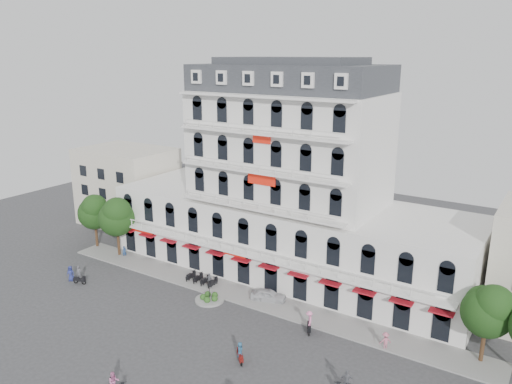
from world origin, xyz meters
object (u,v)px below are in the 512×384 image
(parked_car, at_px, (268,295))
(rider_center, at_px, (309,321))
(rider_northeast, at_px, (347,383))
(rider_southwest, at_px, (114,384))
(rider_west, at_px, (79,276))
(rider_east, at_px, (240,353))

(parked_car, xyz_separation_m, rider_center, (6.67, -3.36, 0.55))
(parked_car, distance_m, rider_northeast, 16.66)
(parked_car, height_order, rider_southwest, rider_southwest)
(parked_car, height_order, rider_west, rider_west)
(rider_center, bearing_deg, rider_southwest, -54.10)
(rider_east, distance_m, rider_northeast, 9.61)
(rider_west, relative_size, rider_southwest, 1.04)
(rider_east, relative_size, rider_center, 0.86)
(rider_southwest, bearing_deg, rider_northeast, -22.12)
(rider_northeast, height_order, rider_center, rider_center)
(rider_southwest, height_order, rider_center, rider_center)
(rider_east, bearing_deg, rider_west, 38.77)
(parked_car, relative_size, rider_west, 1.72)
(rider_west, xyz_separation_m, rider_center, (27.56, 5.12, 0.17))
(rider_west, height_order, rider_southwest, rider_west)
(parked_car, height_order, rider_center, rider_center)
(parked_car, xyz_separation_m, rider_west, (-20.89, -8.48, 0.38))
(rider_center, bearing_deg, rider_west, -106.20)
(rider_east, height_order, rider_northeast, rider_northeast)
(rider_southwest, bearing_deg, rider_east, 2.11)
(rider_west, distance_m, rider_east, 24.80)
(rider_east, height_order, rider_center, rider_center)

